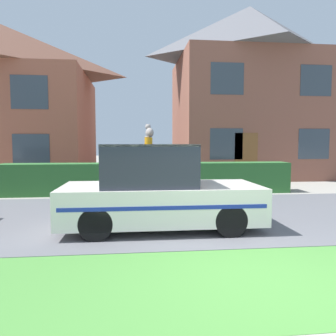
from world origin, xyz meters
TOP-DOWN VIEW (x-y plane):
  - ground_plane at (0.00, 0.00)m, footprint 80.00×80.00m
  - road_strip at (0.00, 3.81)m, footprint 28.00×5.15m
  - lawn_verge at (0.00, 0.08)m, footprint 28.00×2.30m
  - garden_hedge at (-1.14, 7.14)m, footprint 9.46×0.85m
  - police_car at (-1.22, 2.65)m, footprint 3.82×1.67m
  - cat at (-1.36, 2.87)m, footprint 0.21×0.34m
  - house_left at (-7.82, 12.98)m, footprint 8.35×6.96m
  - house_right at (4.16, 12.50)m, footprint 7.39×5.91m

SIDE VIEW (x-z plane):
  - ground_plane at x=0.00m, z-range 0.00..0.00m
  - lawn_verge at x=0.00m, z-range 0.00..0.01m
  - road_strip at x=0.00m, z-range 0.00..0.01m
  - garden_hedge at x=-1.14m, z-range 0.00..1.02m
  - police_car at x=-1.22m, z-range -0.14..1.64m
  - cat at x=-1.36m, z-range 1.76..2.05m
  - house_left at x=-7.82m, z-range 0.08..7.35m
  - house_right at x=4.16m, z-range 0.09..8.50m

